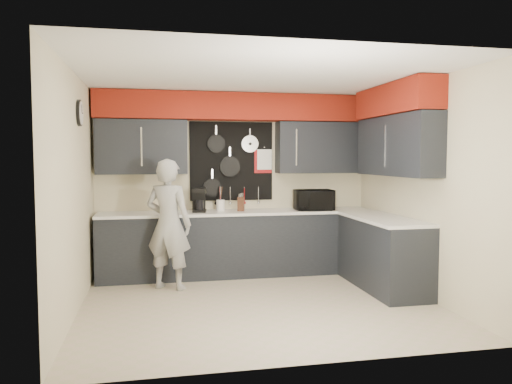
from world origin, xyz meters
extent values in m
plane|color=#C1AD96|center=(0.00, 0.00, 0.00)|extent=(4.00, 4.00, 0.00)
cube|color=beige|center=(0.00, 1.75, 1.30)|extent=(4.00, 0.01, 2.60)
cube|color=black|center=(-1.33, 1.59, 1.83)|extent=(1.24, 0.32, 0.75)
cube|color=black|center=(1.28, 1.59, 1.83)|extent=(1.34, 0.32, 0.75)
cube|color=maroon|center=(0.00, 1.57, 2.40)|extent=(3.94, 0.36, 0.38)
cube|color=black|center=(-0.05, 1.74, 1.62)|extent=(1.22, 0.03, 1.15)
cylinder|color=black|center=(-0.28, 1.70, 1.88)|extent=(0.26, 0.04, 0.26)
cylinder|color=black|center=(-0.08, 1.70, 1.55)|extent=(0.30, 0.04, 0.30)
cylinder|color=black|center=(-0.34, 1.70, 1.24)|extent=(0.27, 0.04, 0.27)
cylinder|color=silver|center=(0.22, 1.70, 1.88)|extent=(0.25, 0.02, 0.25)
cube|color=maroon|center=(0.42, 1.72, 1.62)|extent=(0.26, 0.01, 0.34)
cube|color=white|center=(0.44, 1.70, 1.65)|extent=(0.22, 0.01, 0.30)
cylinder|color=silver|center=(-0.50, 1.71, 1.13)|extent=(0.01, 0.01, 0.20)
cylinder|color=silver|center=(-0.29, 1.71, 1.13)|extent=(0.01, 0.01, 0.20)
cylinder|color=silver|center=(-0.08, 1.71, 1.13)|extent=(0.01, 0.01, 0.20)
cylinder|color=silver|center=(0.14, 1.71, 1.13)|extent=(0.01, 0.01, 0.20)
cylinder|color=silver|center=(0.35, 1.71, 1.13)|extent=(0.01, 0.01, 0.20)
cube|color=beige|center=(2.00, 0.00, 1.30)|extent=(0.01, 3.50, 2.60)
cube|color=black|center=(1.84, 0.30, 1.83)|extent=(0.32, 1.70, 0.75)
cube|color=maroon|center=(1.82, 0.30, 2.40)|extent=(0.36, 1.70, 0.38)
cube|color=beige|center=(-2.00, 0.00, 1.30)|extent=(0.01, 3.50, 2.60)
cylinder|color=black|center=(-1.98, 0.40, 2.18)|extent=(0.04, 0.30, 0.30)
cylinder|color=white|center=(-1.96, 0.40, 2.18)|extent=(0.01, 0.26, 0.26)
cube|color=black|center=(0.00, 1.45, 0.44)|extent=(3.90, 0.60, 0.88)
cube|color=white|center=(0.00, 1.44, 0.90)|extent=(3.90, 0.63, 0.04)
cube|color=black|center=(1.70, 0.35, 0.44)|extent=(0.60, 1.60, 0.88)
cube|color=white|center=(1.69, 0.35, 0.90)|extent=(0.63, 1.60, 0.04)
cube|color=black|center=(0.00, 1.19, 0.05)|extent=(3.90, 0.06, 0.10)
imported|color=black|center=(1.09, 1.34, 1.07)|extent=(0.54, 0.38, 0.29)
cube|color=#3E2013|center=(0.04, 1.43, 1.02)|extent=(0.11, 0.11, 0.20)
cylinder|color=white|center=(-0.24, 1.52, 1.00)|extent=(0.12, 0.12, 0.16)
cube|color=black|center=(-0.55, 1.42, 0.94)|extent=(0.21, 0.25, 0.03)
cube|color=black|center=(-0.55, 1.50, 1.09)|extent=(0.19, 0.09, 0.30)
cube|color=black|center=(-0.55, 1.42, 1.22)|extent=(0.21, 0.25, 0.06)
cylinder|color=black|center=(-0.55, 1.40, 1.02)|extent=(0.11, 0.11, 0.14)
imported|color=#ABABA9|center=(-1.00, 0.87, 0.83)|extent=(0.72, 0.64, 1.66)
camera|label=1|loc=(-1.17, -5.52, 1.68)|focal=35.00mm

